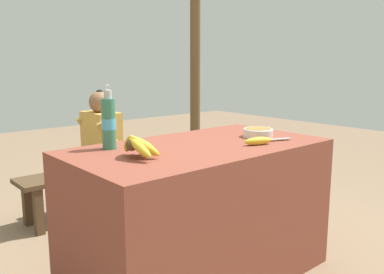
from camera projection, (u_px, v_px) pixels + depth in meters
The scene contains 10 objects.
market_counter at pixel (199, 212), 2.34m from camera, with size 1.47×0.79×0.79m.
banana_bunch_ripe at pixel (138, 145), 1.95m from camera, with size 0.18×0.27×0.13m.
serving_bowl at pixel (258, 132), 2.51m from camera, with size 0.19×0.19×0.05m.
water_bottle at pixel (109, 123), 2.15m from camera, with size 0.08×0.08×0.34m.
loose_banana_front at pixel (258, 141), 2.27m from camera, with size 0.18×0.10×0.05m.
knife at pixel (271, 140), 2.38m from camera, with size 0.20×0.09×0.02m.
wooden_bench at pixel (106, 174), 3.43m from camera, with size 1.46×0.32×0.38m.
seated_vendor at pixel (97, 145), 3.30m from camera, with size 0.41×0.39×1.03m.
banana_bunch_green at pixel (148, 152), 3.68m from camera, with size 0.16×0.25×0.13m.
support_post_far at pixel (195, 67), 4.41m from camera, with size 0.11×0.11×2.40m.
Camera 1 is at (-1.49, -1.66, 1.25)m, focal length 38.00 mm.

